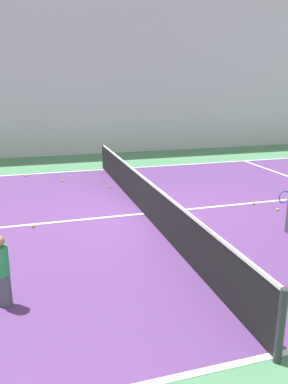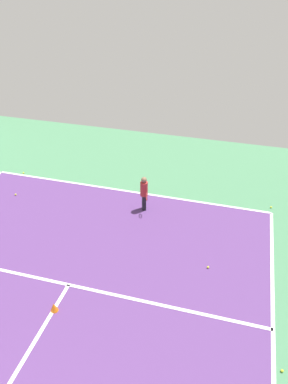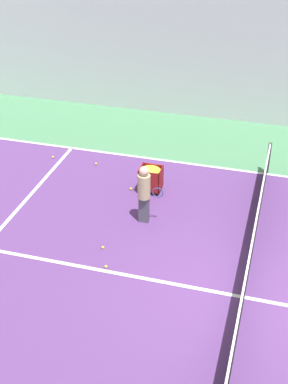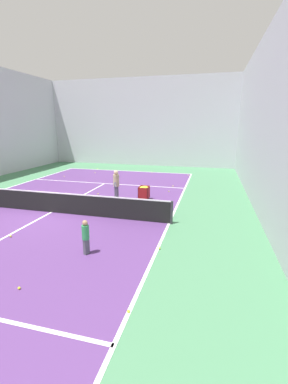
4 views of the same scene
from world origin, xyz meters
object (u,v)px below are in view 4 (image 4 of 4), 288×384
object	(u,v)px
tennis_net	(50,202)
coach_at_net	(116,183)
child_midcourt	(86,235)
ball_cart	(144,190)

from	to	relation	value
tennis_net	coach_at_net	distance (m)	3.58
coach_at_net	child_midcourt	bearing A→B (deg)	8.94
coach_at_net	child_midcourt	world-z (taller)	coach_at_net
tennis_net	ball_cart	size ratio (longest dim) A/B	14.94
tennis_net	coach_at_net	size ratio (longest dim) A/B	7.07
ball_cart	tennis_net	bearing A→B (deg)	-140.03
tennis_net	child_midcourt	bearing A→B (deg)	-42.93
coach_at_net	ball_cart	bearing A→B (deg)	96.01
ball_cart	coach_at_net	bearing A→B (deg)	-171.05
tennis_net	coach_at_net	bearing A→B (deg)	52.55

